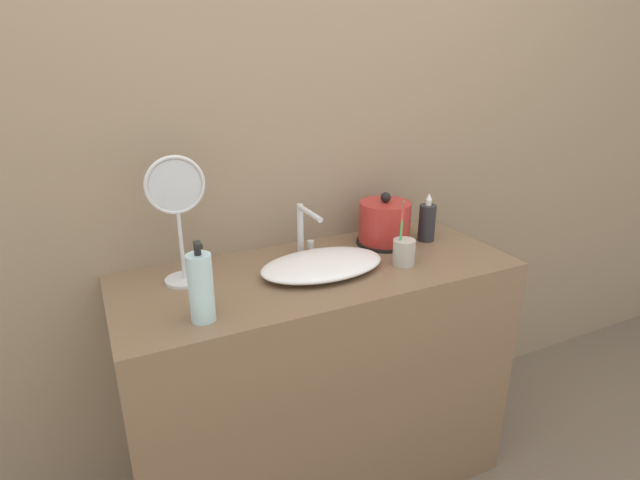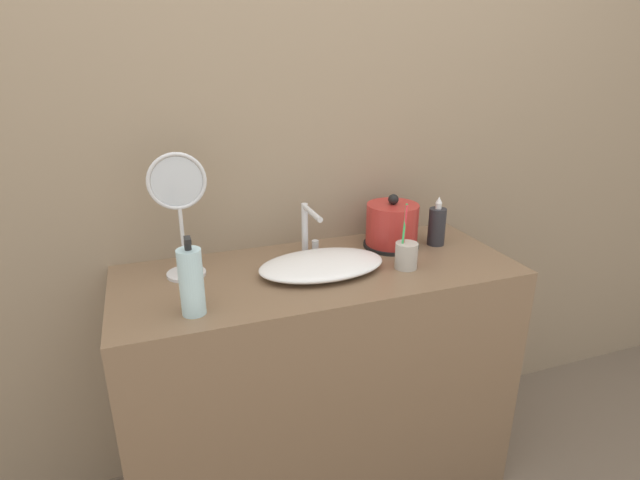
{
  "view_description": "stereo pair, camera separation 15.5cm",
  "coord_description": "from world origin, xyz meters",
  "px_view_note": "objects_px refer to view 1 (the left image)",
  "views": [
    {
      "loc": [
        -0.63,
        -1.05,
        1.51
      ],
      "look_at": [
        0.0,
        0.26,
        0.96
      ],
      "focal_mm": 28.0,
      "sensor_mm": 36.0,
      "label": 1
    },
    {
      "loc": [
        -0.49,
        -1.11,
        1.51
      ],
      "look_at": [
        0.0,
        0.26,
        0.96
      ],
      "focal_mm": 28.0,
      "sensor_mm": 36.0,
      "label": 2
    }
  ],
  "objects_px": {
    "faucet": "(305,227)",
    "lotion_bottle": "(201,287)",
    "shampoo_bottle": "(427,222)",
    "toothbrush_cup": "(404,251)",
    "electric_kettle": "(384,225)",
    "vanity_mirror": "(178,212)"
  },
  "relations": [
    {
      "from": "shampoo_bottle",
      "to": "vanity_mirror",
      "type": "bearing_deg",
      "value": 178.0
    },
    {
      "from": "vanity_mirror",
      "to": "electric_kettle",
      "type": "bearing_deg",
      "value": 0.46
    },
    {
      "from": "lotion_bottle",
      "to": "shampoo_bottle",
      "type": "distance_m",
      "value": 0.9
    },
    {
      "from": "faucet",
      "to": "electric_kettle",
      "type": "xyz_separation_m",
      "value": [
        0.3,
        -0.02,
        -0.03
      ]
    },
    {
      "from": "lotion_bottle",
      "to": "shampoo_bottle",
      "type": "height_order",
      "value": "lotion_bottle"
    },
    {
      "from": "electric_kettle",
      "to": "toothbrush_cup",
      "type": "xyz_separation_m",
      "value": [
        -0.04,
        -0.19,
        -0.03
      ]
    },
    {
      "from": "lotion_bottle",
      "to": "shampoo_bottle",
      "type": "relative_size",
      "value": 1.23
    },
    {
      "from": "faucet",
      "to": "toothbrush_cup",
      "type": "distance_m",
      "value": 0.33
    },
    {
      "from": "faucet",
      "to": "lotion_bottle",
      "type": "bearing_deg",
      "value": -145.92
    },
    {
      "from": "shampoo_bottle",
      "to": "faucet",
      "type": "bearing_deg",
      "value": 172.98
    },
    {
      "from": "faucet",
      "to": "electric_kettle",
      "type": "bearing_deg",
      "value": -3.91
    },
    {
      "from": "toothbrush_cup",
      "to": "shampoo_bottle",
      "type": "height_order",
      "value": "toothbrush_cup"
    },
    {
      "from": "electric_kettle",
      "to": "shampoo_bottle",
      "type": "xyz_separation_m",
      "value": [
        0.16,
        -0.04,
        -0.0
      ]
    },
    {
      "from": "toothbrush_cup",
      "to": "shampoo_bottle",
      "type": "distance_m",
      "value": 0.25
    },
    {
      "from": "shampoo_bottle",
      "to": "vanity_mirror",
      "type": "height_order",
      "value": "vanity_mirror"
    },
    {
      "from": "toothbrush_cup",
      "to": "lotion_bottle",
      "type": "distance_m",
      "value": 0.68
    },
    {
      "from": "vanity_mirror",
      "to": "shampoo_bottle",
      "type": "bearing_deg",
      "value": -2.0
    },
    {
      "from": "vanity_mirror",
      "to": "lotion_bottle",
      "type": "bearing_deg",
      "value": -91.08
    },
    {
      "from": "electric_kettle",
      "to": "vanity_mirror",
      "type": "distance_m",
      "value": 0.72
    },
    {
      "from": "faucet",
      "to": "shampoo_bottle",
      "type": "relative_size",
      "value": 0.99
    },
    {
      "from": "shampoo_bottle",
      "to": "toothbrush_cup",
      "type": "bearing_deg",
      "value": -143.76
    },
    {
      "from": "electric_kettle",
      "to": "toothbrush_cup",
      "type": "bearing_deg",
      "value": -103.31
    }
  ]
}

